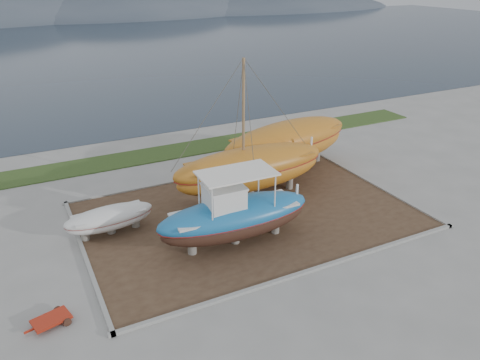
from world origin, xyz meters
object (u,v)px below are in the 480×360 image
orange_bare_hull (287,147)px  white_dinghy (110,221)px  orange_sailboat (251,132)px  blue_caique (235,209)px  red_trailer (52,321)px

orange_bare_hull → white_dinghy: bearing=-177.8°
orange_sailboat → orange_bare_hull: 5.51m
white_dinghy → orange_bare_hull: 13.07m
orange_bare_hull → blue_caique: bearing=-147.8°
white_dinghy → orange_bare_hull: orange_bare_hull is taller
orange_bare_hull → orange_sailboat: bearing=-159.1°
blue_caique → orange_sailboat: bearing=55.0°
blue_caique → red_trailer: blue_caique is taller
blue_caique → white_dinghy: bearing=146.4°
white_dinghy → red_trailer: size_ratio=2.20×
white_dinghy → orange_sailboat: size_ratio=0.48×
blue_caique → red_trailer: 9.53m
orange_sailboat → white_dinghy: bearing=-178.4°
orange_sailboat → red_trailer: size_ratio=4.61×
white_dinghy → red_trailer: white_dinghy is taller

